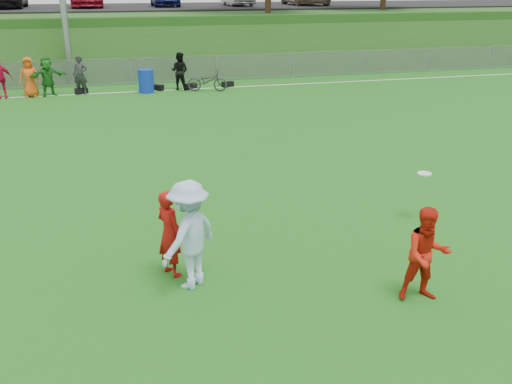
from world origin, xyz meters
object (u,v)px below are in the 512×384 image
object	(u,v)px
player_red_center	(427,255)
bicycle	(207,81)
recycling_bin	(146,81)
player_blue	(189,235)
frisbee	(424,174)
player_red_left	(170,233)

from	to	relation	value
player_red_center	bicycle	world-z (taller)	player_red_center
player_red_center	recycling_bin	distance (m)	19.29
recycling_bin	bicycle	world-z (taller)	recycling_bin
player_blue	frisbee	size ratio (longest dim) A/B	6.18
player_red_left	frisbee	bearing A→B (deg)	-109.59
bicycle	player_red_left	bearing A→B (deg)	-175.94
player_blue	recycling_bin	size ratio (longest dim) A/B	1.77
frisbee	recycling_bin	bearing A→B (deg)	104.88
player_red_center	player_blue	distance (m)	3.74
player_blue	recycling_bin	xyz separation A→B (m)	(0.82, 17.72, -0.40)
player_red_left	player_red_center	bearing A→B (deg)	-146.99
player_blue	bicycle	bearing A→B (deg)	-142.89
player_red_center	bicycle	size ratio (longest dim) A/B	0.86
player_red_left	frisbee	distance (m)	5.49
bicycle	player_red_center	bearing A→B (deg)	-163.45
frisbee	bicycle	size ratio (longest dim) A/B	0.17
player_blue	bicycle	size ratio (longest dim) A/B	1.02
recycling_bin	bicycle	size ratio (longest dim) A/B	0.58
player_red_left	bicycle	world-z (taller)	player_red_left
recycling_bin	bicycle	bearing A→B (deg)	-7.98
player_red_center	frisbee	bearing A→B (deg)	70.46
player_red_left	bicycle	bearing A→B (deg)	-43.10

